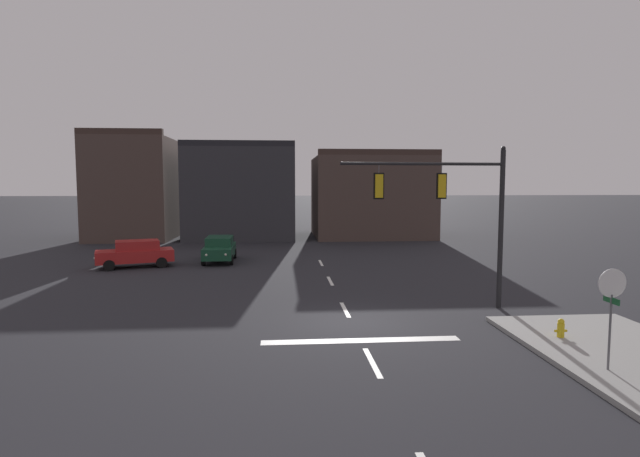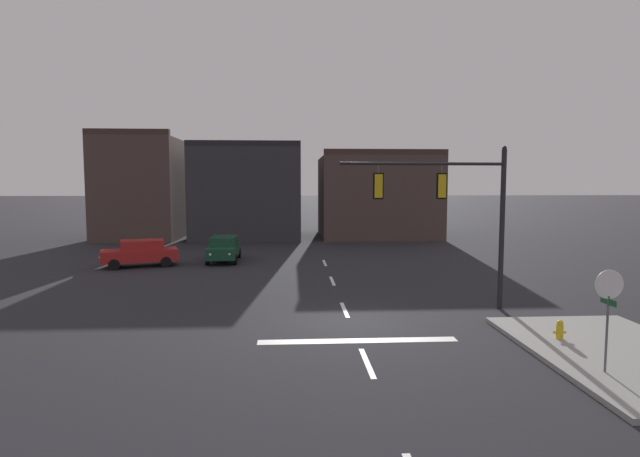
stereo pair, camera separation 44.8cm
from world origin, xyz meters
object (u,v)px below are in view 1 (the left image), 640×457
at_px(stop_sign, 612,295).
at_px(car_lot_middle, 220,248).
at_px(fire_hydrant, 561,332).
at_px(signal_mast_near_side, 455,202).
at_px(car_lot_nearside, 136,253).

xyz_separation_m(stop_sign, car_lot_middle, (-12.47, 20.52, -1.29)).
xyz_separation_m(car_lot_middle, fire_hydrant, (12.79, -17.73, -0.53)).
height_order(car_lot_middle, fire_hydrant, car_lot_middle).
distance_m(signal_mast_near_side, car_lot_nearside, 19.68).
bearing_deg(stop_sign, car_lot_nearside, 132.72).
bearing_deg(fire_hydrant, signal_mast_near_side, 114.25).
bearing_deg(car_lot_middle, fire_hydrant, -54.20).
bearing_deg(car_lot_middle, stop_sign, -58.71).
relative_size(stop_sign, fire_hydrant, 3.77).
bearing_deg(fire_hydrant, car_lot_nearside, 137.87).
bearing_deg(stop_sign, car_lot_middle, 121.29).
relative_size(car_lot_nearside, fire_hydrant, 6.32).
bearing_deg(stop_sign, signal_mast_near_side, 103.05).
xyz_separation_m(stop_sign, car_lot_nearside, (-17.26, 18.69, -1.29)).
bearing_deg(fire_hydrant, stop_sign, -96.41).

